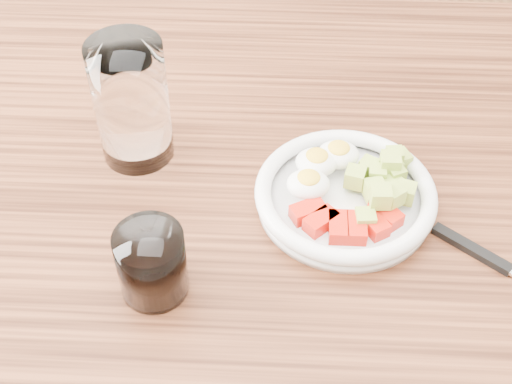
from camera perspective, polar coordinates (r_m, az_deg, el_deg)
dining_table at (r=0.85m, az=0.65°, el=-6.64°), size 1.50×0.90×0.77m
bowl at (r=0.78m, az=7.18°, el=-0.04°), size 0.20×0.20×0.05m
fork at (r=0.76m, az=18.47°, el=-5.27°), size 0.15×0.12×0.01m
water_glass at (r=0.81m, az=-9.94°, el=7.08°), size 0.08×0.08×0.15m
coffee_glass at (r=0.69m, az=-8.34°, el=-5.70°), size 0.07×0.07×0.08m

